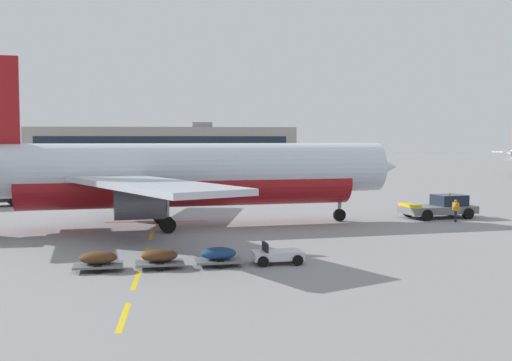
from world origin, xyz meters
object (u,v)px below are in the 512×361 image
object	(u,v)px
baggage_train	(190,257)
ground_crew_worker	(456,209)
airliner_foreground	(182,174)
pushback_tug	(440,207)

from	to	relation	value
baggage_train	ground_crew_worker	bearing A→B (deg)	36.41
airliner_foreground	baggage_train	distance (m)	15.41
airliner_foreground	baggage_train	size ratio (longest dim) A/B	2.98
baggage_train	ground_crew_worker	world-z (taller)	ground_crew_worker
ground_crew_worker	baggage_train	bearing A→B (deg)	-143.59
pushback_tug	ground_crew_worker	size ratio (longest dim) A/B	3.64
airliner_foreground	ground_crew_worker	size ratio (longest dim) A/B	19.72
airliner_foreground	baggage_train	xyz separation A→B (m)	(0.42, -15.02, -3.42)
airliner_foreground	pushback_tug	size ratio (longest dim) A/B	5.41
airliner_foreground	ground_crew_worker	world-z (taller)	airliner_foreground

